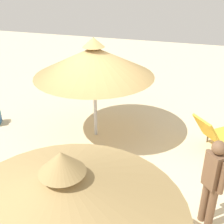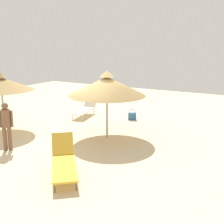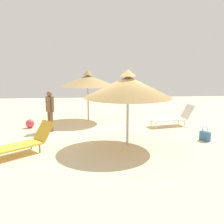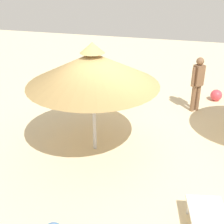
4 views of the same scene
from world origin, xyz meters
name	(u,v)px [view 3 (image 3 of 4)]	position (x,y,z in m)	size (l,w,h in m)	color
ground	(115,142)	(0.00, 0.00, -0.05)	(24.00, 24.00, 0.10)	beige
parasol_umbrella_back	(128,87)	(0.65, 0.36, 1.96)	(2.85, 2.85, 2.51)	#B2B2B7
parasol_umbrella_near_left	(88,80)	(-3.46, -0.90, 1.91)	(2.54, 2.54, 2.37)	#B2B2B7
lounge_chair_far_left	(174,117)	(-2.01, 2.79, 0.37)	(0.99, 2.04, 0.89)	silver
lounge_chair_edge	(22,143)	(1.22, -2.92, 0.36)	(1.86, 2.02, 0.88)	gold
person_standing_near_right	(50,109)	(-1.53, -2.43, 0.92)	(0.36, 0.34, 1.62)	brown
handbag	(205,136)	(0.35, 3.17, 0.18)	(0.41, 0.31, 0.51)	#336699
beach_ball	(30,124)	(-2.17, -3.37, 0.18)	(0.37, 0.37, 0.37)	#D83F4C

